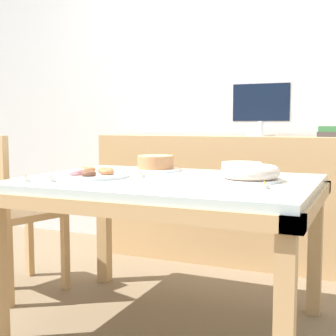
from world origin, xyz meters
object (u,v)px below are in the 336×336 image
pastry_platter (93,174)px  plate_stack (241,168)px  cake_golden_bundt (250,173)px  tealight_right_edge (264,186)px  chair (7,206)px  tealight_centre (91,167)px  cake_chocolate_round (156,164)px  computer_monitor (261,109)px  tealight_near_cakes (141,175)px  tealight_near_front (51,180)px  tealight_left_edge (26,179)px  book_stack (335,132)px

pastry_platter → plate_stack: 0.78m
cake_golden_bundt → tealight_right_edge: cake_golden_bundt is taller
chair → tealight_centre: chair is taller
cake_chocolate_round → plate_stack: size_ratio=1.34×
cake_golden_bundt → tealight_right_edge: bearing=-62.8°
computer_monitor → plate_stack: (0.10, -0.89, -0.33)m
cake_golden_bundt → computer_monitor: bearing=100.3°
computer_monitor → plate_stack: computer_monitor is taller
computer_monitor → tealight_near_cakes: 1.34m
tealight_near_cakes → tealight_near_front: bearing=-130.5°
cake_golden_bundt → tealight_left_edge: bearing=-155.9°
plate_stack → tealight_near_cakes: 0.55m
chair → tealight_near_front: size_ratio=23.50×
chair → tealight_near_cakes: bearing=-3.2°
cake_chocolate_round → cake_golden_bundt: cake_chocolate_round is taller
tealight_near_cakes → tealight_left_edge: size_ratio=1.00×
book_stack → tealight_near_cakes: (-0.81, -1.25, -0.20)m
cake_chocolate_round → computer_monitor: bearing=67.6°
plate_stack → tealight_left_edge: size_ratio=5.25×
chair → cake_golden_bundt: (1.43, 0.01, 0.25)m
cake_chocolate_round → tealight_right_edge: bearing=-33.9°
plate_stack → cake_golden_bundt: bearing=-68.6°
tealight_centre → book_stack: bearing=37.8°
cake_chocolate_round → tealight_left_edge: bearing=-116.3°
tealight_right_edge → tealight_centre: (-1.10, 0.43, 0.00)m
cake_golden_bundt → tealight_near_front: (-0.81, -0.39, -0.03)m
pastry_platter → tealight_right_edge: size_ratio=8.69×
tealight_centre → plate_stack: bearing=6.5°
cake_golden_bundt → tealight_centre: size_ratio=7.19×
cake_golden_bundt → tealight_left_edge: (-0.94, -0.42, -0.03)m
book_stack → plate_stack: (-0.40, -0.89, -0.18)m
tealight_left_edge → tealight_near_front: (0.12, 0.03, 0.00)m
book_stack → tealight_left_edge: 2.03m
book_stack → tealight_right_edge: bearing=-96.9°
tealight_right_edge → tealight_near_front: (-0.93, -0.17, 0.00)m
tealight_left_edge → tealight_centre: size_ratio=1.00×
tealight_left_edge → tealight_right_edge: 1.07m
book_stack → cake_chocolate_round: 1.30m
chair → plate_stack: (1.31, 0.31, 0.25)m
cake_chocolate_round → tealight_right_edge: cake_chocolate_round is taller
cake_golden_bundt → plate_stack: 0.33m
chair → computer_monitor: size_ratio=2.22×
tealight_near_cakes → tealight_left_edge: bearing=-138.3°
tealight_centre → pastry_platter: bearing=-56.1°
tealight_left_edge → tealight_centre: (-0.06, 0.63, 0.00)m
cake_chocolate_round → tealight_centre: cake_chocolate_round is taller
book_stack → tealight_centre: 1.62m
plate_stack → tealight_near_front: 0.99m
cake_chocolate_round → tealight_near_cakes: 0.33m
cake_golden_bundt → tealight_near_cakes: 0.53m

